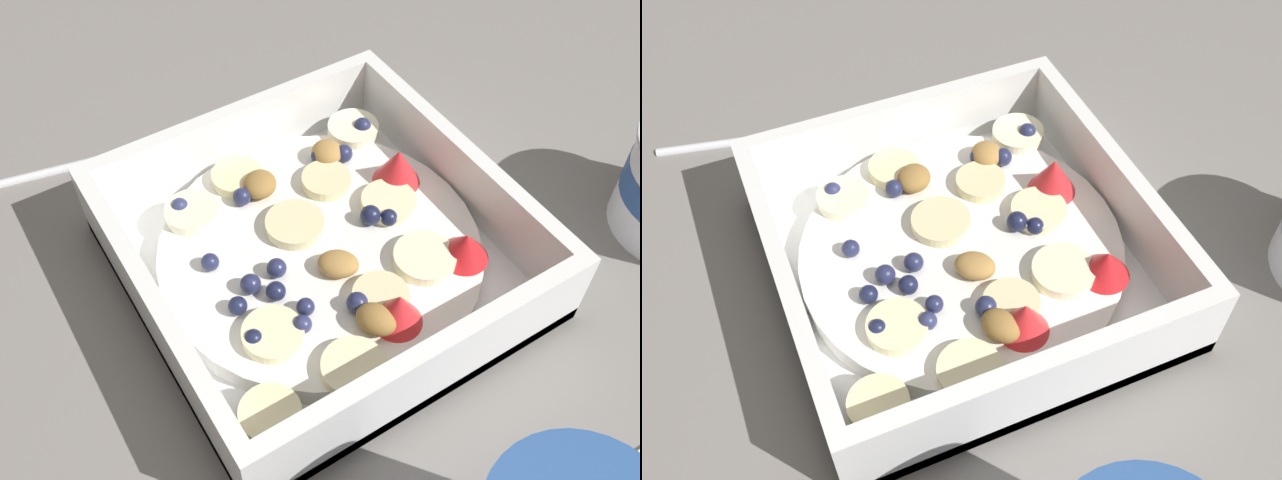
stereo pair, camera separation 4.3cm
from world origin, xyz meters
TOP-DOWN VIEW (x-y plane):
  - ground_plane at (0.00, 0.00)m, footprint 2.40×2.40m
  - fruit_bowl at (0.02, -0.01)m, footprint 0.22×0.22m
  - spoon at (-0.14, -0.05)m, footprint 0.05×0.17m

SIDE VIEW (x-z plane):
  - ground_plane at x=0.00m, z-range 0.00..0.00m
  - spoon at x=-0.14m, z-range 0.00..0.01m
  - fruit_bowl at x=0.02m, z-range -0.01..0.05m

